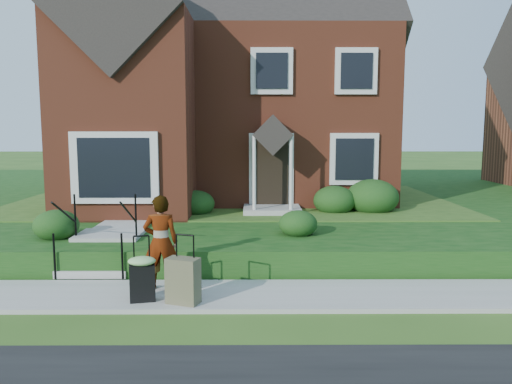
{
  "coord_description": "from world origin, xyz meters",
  "views": [
    {
      "loc": [
        0.67,
        -8.51,
        2.95
      ],
      "look_at": [
        0.73,
        2.0,
        1.63
      ],
      "focal_mm": 35.0,
      "sensor_mm": 36.0,
      "label": 1
    }
  ],
  "objects_px": {
    "front_steps": "(104,247)",
    "suitcase_olive": "(183,281)",
    "woman": "(161,242)",
    "suitcase_black": "(142,276)"
  },
  "relations": [
    {
      "from": "front_steps",
      "to": "suitcase_olive",
      "type": "height_order",
      "value": "front_steps"
    },
    {
      "from": "woman",
      "to": "suitcase_olive",
      "type": "height_order",
      "value": "woman"
    },
    {
      "from": "front_steps",
      "to": "woman",
      "type": "bearing_deg",
      "value": -45.89
    },
    {
      "from": "woman",
      "to": "suitcase_black",
      "type": "relative_size",
      "value": 1.54
    },
    {
      "from": "suitcase_black",
      "to": "suitcase_olive",
      "type": "distance_m",
      "value": 0.71
    },
    {
      "from": "front_steps",
      "to": "suitcase_olive",
      "type": "bearing_deg",
      "value": -49.4
    },
    {
      "from": "woman",
      "to": "suitcase_black",
      "type": "distance_m",
      "value": 0.83
    },
    {
      "from": "suitcase_olive",
      "to": "suitcase_black",
      "type": "bearing_deg",
      "value": -168.76
    },
    {
      "from": "suitcase_black",
      "to": "suitcase_olive",
      "type": "height_order",
      "value": "suitcase_olive"
    },
    {
      "from": "suitcase_black",
      "to": "front_steps",
      "type": "bearing_deg",
      "value": 108.25
    }
  ]
}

